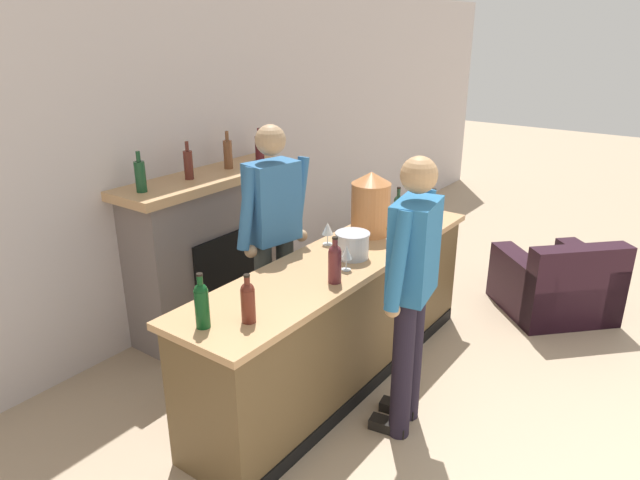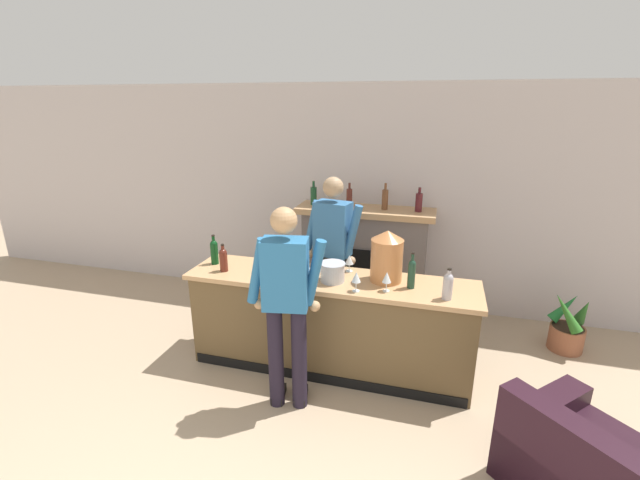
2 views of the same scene
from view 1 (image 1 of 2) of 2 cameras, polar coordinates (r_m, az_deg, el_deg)
The scene contains 18 objects.
wall_back_panel at distance 4.76m, azimuth -14.94°, elevation 7.15°, with size 12.00×0.07×2.75m.
bar_counter at distance 4.09m, azimuth 2.03°, elevation -7.88°, with size 2.74×0.64×0.95m.
fireplace_stone at distance 4.89m, azimuth -10.67°, elevation -0.84°, with size 1.64×0.52×1.63m.
armchair_black at distance 5.49m, azimuth 22.62°, elevation -4.42°, with size 1.19×1.19×0.74m.
potted_plant_corner at distance 6.49m, azimuth 6.52°, elevation 0.86°, with size 0.42×0.47×0.67m.
person_customer at distance 3.42m, azimuth 9.10°, elevation -4.71°, with size 0.65×0.36×1.77m.
person_bartender at distance 4.08m, azimuth -4.64°, elevation 0.20°, with size 0.65×0.36×1.82m.
copper_dispenser at distance 4.25m, azimuth 5.10°, elevation 3.69°, with size 0.30×0.33×0.48m.
ice_bucket_steel at distance 3.85m, azimuth 3.26°, elevation -0.51°, with size 0.24×0.24×0.18m.
wine_bottle_rose_blush at distance 3.46m, azimuth 1.49°, elevation -2.21°, with size 0.08×0.08×0.30m.
wine_bottle_merlot_tall at distance 3.04m, azimuth -7.22°, elevation -6.02°, with size 0.08×0.08×0.27m.
wine_bottle_port_short at distance 4.43m, azimuth 7.79°, elevation 2.96°, with size 0.07×0.07×0.33m.
wine_bottle_cabernet_heavy at distance 3.02m, azimuth -11.74°, elevation -6.21°, with size 0.08×0.08×0.31m.
wine_bottle_riesling_slim at distance 4.63m, azimuth 11.22°, elevation 3.31°, with size 0.08×0.08×0.27m.
wine_glass_front_right at distance 3.96m, azimuth 7.19°, elevation 0.59°, with size 0.08×0.08×0.18m.
wine_glass_front_left at distance 4.21m, azimuth 8.01°, elevation 1.72°, with size 0.08×0.08×0.18m.
wine_glass_back_row at distance 3.64m, azimuth 2.65°, elevation -1.32°, with size 0.07×0.07×0.17m.
wine_glass_near_bucket at distance 4.06m, azimuth 0.77°, elevation 1.07°, with size 0.08×0.08×0.17m.
Camera 1 is at (-2.90, 0.82, 2.44)m, focal length 32.00 mm.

